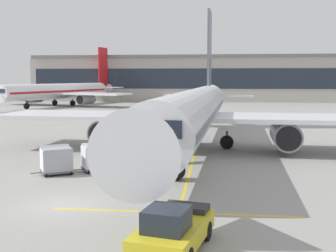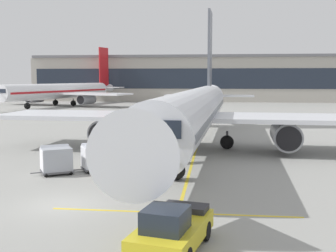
# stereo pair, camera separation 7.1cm
# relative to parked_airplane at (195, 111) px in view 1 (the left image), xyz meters

# --- Properties ---
(ground_plane) EXTENTS (600.00, 600.00, 0.00)m
(ground_plane) POSITION_rel_parked_airplane_xyz_m (-5.89, -17.36, -3.44)
(ground_plane) COLOR gray
(parked_airplane) EXTENTS (35.51, 45.39, 14.91)m
(parked_airplane) POSITION_rel_parked_airplane_xyz_m (0.00, 0.00, 0.00)
(parked_airplane) COLOR silver
(parked_airplane) RESTS_ON ground
(belt_loader) EXTENTS (5.39, 3.59, 2.73)m
(belt_loader) POSITION_rel_parked_airplane_xyz_m (-4.20, -7.21, -2.62)
(belt_loader) COLOR #A3A8B2
(belt_loader) RESTS_ON ground
(baggage_cart_lead) EXTENTS (2.74, 2.40, 1.91)m
(baggage_cart_lead) POSITION_rel_parked_airplane_xyz_m (-6.27, -9.34, -2.44)
(baggage_cart_lead) COLOR #515156
(baggage_cart_lead) RESTS_ON ground
(baggage_cart_second) EXTENTS (2.74, 2.40, 1.91)m
(baggage_cart_second) POSITION_rel_parked_airplane_xyz_m (-8.69, -10.62, -2.44)
(baggage_cart_second) COLOR #515156
(baggage_cart_second) RESTS_ON ground
(pushback_tug) EXTENTS (3.01, 4.75, 1.83)m
(pushback_tug) POSITION_rel_parked_airplane_xyz_m (0.29, -22.37, -2.62)
(pushback_tug) COLOR gold
(pushback_tug) RESTS_ON ground
(ground_crew_by_loader) EXTENTS (0.48, 0.41, 1.74)m
(ground_crew_by_loader) POSITION_rel_parked_airplane_xyz_m (-7.02, -8.60, -2.45)
(ground_crew_by_loader) COLOR #514C42
(ground_crew_by_loader) RESTS_ON ground
(ground_crew_by_carts) EXTENTS (0.39, 0.51, 1.74)m
(ground_crew_by_carts) POSITION_rel_parked_airplane_xyz_m (-5.15, -10.52, -2.45)
(ground_crew_by_carts) COLOR black
(ground_crew_by_carts) RESTS_ON ground
(ground_crew_marshaller) EXTENTS (0.42, 0.46, 1.74)m
(ground_crew_marshaller) POSITION_rel_parked_airplane_xyz_m (-6.54, -6.99, -2.45)
(ground_crew_marshaller) COLOR #514C42
(ground_crew_marshaller) RESTS_ON ground
(ground_crew_wingwalker) EXTENTS (0.49, 0.41, 1.74)m
(ground_crew_wingwalker) POSITION_rel_parked_airplane_xyz_m (-5.77, -7.05, -2.45)
(ground_crew_wingwalker) COLOR #514C42
(ground_crew_wingwalker) RESTS_ON ground
(safety_cone_engine_keepout) EXTENTS (0.65, 0.65, 0.74)m
(safety_cone_engine_keepout) POSITION_rel_parked_airplane_xyz_m (-5.35, -2.18, -3.09)
(safety_cone_engine_keepout) COLOR black
(safety_cone_engine_keepout) RESTS_ON ground
(safety_cone_wingtip) EXTENTS (0.61, 0.61, 0.69)m
(safety_cone_wingtip) POSITION_rel_parked_airplane_xyz_m (-6.29, -1.53, -3.11)
(safety_cone_wingtip) COLOR black
(safety_cone_wingtip) RESTS_ON ground
(safety_cone_nose_mark) EXTENTS (0.57, 0.57, 0.65)m
(safety_cone_nose_mark) POSITION_rel_parked_airplane_xyz_m (-5.76, -3.43, -3.13)
(safety_cone_nose_mark) COLOR black
(safety_cone_nose_mark) RESTS_ON ground
(apron_guidance_line_lead_in) EXTENTS (0.20, 110.00, 0.01)m
(apron_guidance_line_lead_in) POSITION_rel_parked_airplane_xyz_m (0.12, -0.84, -3.44)
(apron_guidance_line_lead_in) COLOR yellow
(apron_guidance_line_lead_in) RESTS_ON ground
(apron_guidance_line_stop_bar) EXTENTS (12.00, 0.20, 0.01)m
(apron_guidance_line_stop_bar) POSITION_rel_parked_airplane_xyz_m (-0.04, -17.93, -3.44)
(apron_guidance_line_stop_bar) COLOR yellow
(apron_guidance_line_stop_bar) RESTS_ON ground
(terminal_building) EXTENTS (105.97, 18.27, 12.46)m
(terminal_building) POSITION_rel_parked_airplane_xyz_m (4.20, 83.85, 2.73)
(terminal_building) COLOR #A8A399
(terminal_building) RESTS_ON ground
(distant_airplane) EXTENTS (34.02, 41.57, 14.27)m
(distant_airplane) POSITION_rel_parked_airplane_xyz_m (-33.14, 56.04, -0.10)
(distant_airplane) COLOR white
(distant_airplane) RESTS_ON ground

